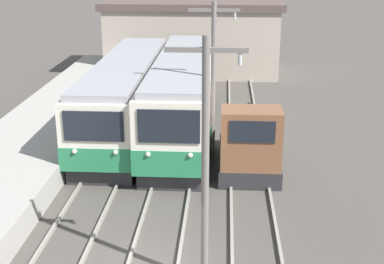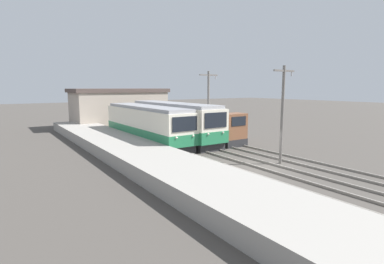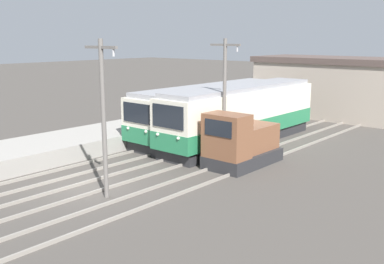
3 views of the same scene
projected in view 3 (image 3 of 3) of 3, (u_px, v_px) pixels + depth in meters
name	position (u px, v px, depth m)	size (l,w,h in m)	color
ground_plane	(88.00, 187.00, 20.82)	(200.00, 200.00, 0.00)	#47423D
platform_left	(19.00, 155.00, 24.74)	(4.50, 54.00, 0.95)	gray
track_left	(57.00, 175.00, 22.48)	(1.54, 60.00, 0.14)	gray
track_center	(91.00, 187.00, 20.68)	(1.54, 60.00, 0.14)	gray
track_right	(134.00, 202.00, 18.75)	(1.54, 60.00, 0.14)	gray
commuter_train_left	(210.00, 113.00, 31.23)	(2.84, 13.82, 3.59)	#28282B
commuter_train_center	(242.00, 117.00, 29.22)	(2.84, 13.90, 3.81)	#28282B
shunting_locomotive	(241.00, 144.00, 24.19)	(2.40, 4.54, 3.00)	#28282B
catenary_mast_near	(104.00, 113.00, 18.77)	(2.00, 0.20, 6.78)	slate
catenary_mast_mid	(225.00, 95.00, 24.99)	(2.00, 0.20, 6.78)	slate
station_building	(329.00, 86.00, 39.59)	(12.60, 6.30, 5.16)	#AD9E8E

